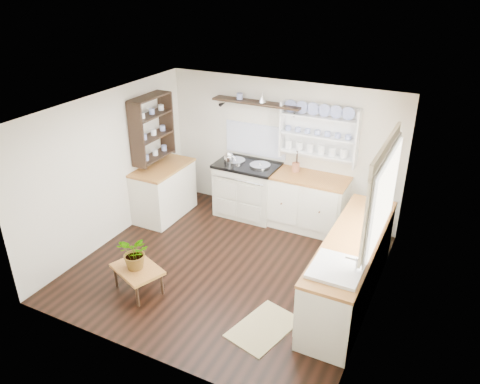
# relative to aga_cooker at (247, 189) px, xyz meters

# --- Properties ---
(floor) EXTENTS (4.00, 3.80, 0.01)m
(floor) POSITION_rel_aga_cooker_xyz_m (0.46, -1.57, -0.47)
(floor) COLOR black
(floor) RESTS_ON ground
(wall_back) EXTENTS (4.00, 0.02, 2.30)m
(wall_back) POSITION_rel_aga_cooker_xyz_m (0.46, 0.33, 0.68)
(wall_back) COLOR beige
(wall_back) RESTS_ON ground
(wall_right) EXTENTS (0.02, 3.80, 2.30)m
(wall_right) POSITION_rel_aga_cooker_xyz_m (2.46, -1.57, 0.68)
(wall_right) COLOR beige
(wall_right) RESTS_ON ground
(wall_left) EXTENTS (0.02, 3.80, 2.30)m
(wall_left) POSITION_rel_aga_cooker_xyz_m (-1.54, -1.57, 0.68)
(wall_left) COLOR beige
(wall_left) RESTS_ON ground
(ceiling) EXTENTS (4.00, 3.80, 0.01)m
(ceiling) POSITION_rel_aga_cooker_xyz_m (0.46, -1.57, 1.83)
(ceiling) COLOR white
(ceiling) RESTS_ON wall_back
(window) EXTENTS (0.08, 1.55, 1.22)m
(window) POSITION_rel_aga_cooker_xyz_m (2.41, -1.42, 1.09)
(window) COLOR white
(window) RESTS_ON wall_right
(aga_cooker) EXTENTS (1.04, 0.72, 0.96)m
(aga_cooker) POSITION_rel_aga_cooker_xyz_m (0.00, 0.00, 0.00)
(aga_cooker) COLOR beige
(aga_cooker) RESTS_ON floor
(back_cabinets) EXTENTS (1.27, 0.63, 0.90)m
(back_cabinets) POSITION_rel_aga_cooker_xyz_m (1.06, 0.03, -0.01)
(back_cabinets) COLOR white
(back_cabinets) RESTS_ON floor
(right_cabinets) EXTENTS (0.62, 2.43, 0.90)m
(right_cabinets) POSITION_rel_aga_cooker_xyz_m (2.16, -1.47, -0.01)
(right_cabinets) COLOR white
(right_cabinets) RESTS_ON floor
(belfast_sink) EXTENTS (0.55, 0.60, 0.45)m
(belfast_sink) POSITION_rel_aga_cooker_xyz_m (2.16, -2.22, 0.33)
(belfast_sink) COLOR white
(belfast_sink) RESTS_ON right_cabinets
(left_cabinets) EXTENTS (0.62, 1.13, 0.90)m
(left_cabinets) POSITION_rel_aga_cooker_xyz_m (-1.24, -0.67, -0.01)
(left_cabinets) COLOR white
(left_cabinets) RESTS_ON floor
(plate_rack) EXTENTS (1.20, 0.22, 0.90)m
(plate_rack) POSITION_rel_aga_cooker_xyz_m (1.11, 0.29, 1.08)
(plate_rack) COLOR white
(plate_rack) RESTS_ON wall_back
(high_shelf) EXTENTS (1.50, 0.29, 0.16)m
(high_shelf) POSITION_rel_aga_cooker_xyz_m (0.06, 0.21, 1.43)
(high_shelf) COLOR black
(high_shelf) RESTS_ON wall_back
(left_shelving) EXTENTS (0.28, 0.80, 1.05)m
(left_shelving) POSITION_rel_aga_cooker_xyz_m (-1.38, -0.67, 1.08)
(left_shelving) COLOR black
(left_shelving) RESTS_ON wall_left
(kettle) EXTENTS (0.16, 0.16, 0.20)m
(kettle) POSITION_rel_aga_cooker_xyz_m (-0.28, -0.12, 0.56)
(kettle) COLOR silver
(kettle) RESTS_ON aga_cooker
(utensil_crock) EXTENTS (0.12, 0.12, 0.14)m
(utensil_crock) POSITION_rel_aga_cooker_xyz_m (0.81, 0.11, 0.51)
(utensil_crock) COLOR #945436
(utensil_crock) RESTS_ON back_cabinets
(center_table) EXTENTS (0.78, 0.67, 0.35)m
(center_table) POSITION_rel_aga_cooker_xyz_m (-0.34, -2.57, -0.17)
(center_table) COLOR brown
(center_table) RESTS_ON floor
(potted_plant) EXTENTS (0.49, 0.45, 0.47)m
(potted_plant) POSITION_rel_aga_cooker_xyz_m (-0.34, -2.57, 0.11)
(potted_plant) COLOR #3F7233
(potted_plant) RESTS_ON center_table
(floor_rug) EXTENTS (0.75, 0.96, 0.02)m
(floor_rug) POSITION_rel_aga_cooker_xyz_m (1.43, -2.49, -0.47)
(floor_rug) COLOR #998959
(floor_rug) RESTS_ON floor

